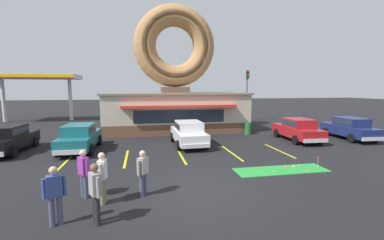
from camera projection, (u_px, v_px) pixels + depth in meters
The scene contains 28 objects.
ground_plane at pixel (198, 190), 9.53m from camera, with size 160.00×160.00×0.00m, color black.
donut_shop_building at pixel (175, 88), 22.82m from camera, with size 12.30×6.75×10.96m.
putting_mat at pixel (281, 170), 11.81m from camera, with size 4.31×1.27×0.03m, color green.
mini_donut_near_left at pixel (286, 167), 12.21m from camera, with size 0.13×0.13×0.04m, color #D17F47.
mini_donut_near_right at pixel (307, 171), 11.55m from camera, with size 0.13×0.13×0.04m, color #D8667F.
mini_donut_mid_left at pixel (294, 166), 12.27m from camera, with size 0.13×0.13×0.04m, color #E5C666.
mini_donut_mid_centre at pixel (259, 168), 12.05m from camera, with size 0.13×0.13×0.04m, color #A5724C.
mini_donut_mid_right at pixel (299, 166), 12.37m from camera, with size 0.13×0.13×0.04m, color #D8667F.
golf_ball at pixel (274, 171), 11.52m from camera, with size 0.04×0.04×0.04m, color white.
putting_flag_pin at pixel (319, 159), 12.14m from camera, with size 0.13×0.01×0.55m.
car_white at pixel (189, 132), 16.93m from camera, with size 2.06×4.60×1.60m.
car_black at pixel (8, 138), 14.97m from camera, with size 2.05×4.60×1.60m.
car_red at pixel (298, 129), 18.47m from camera, with size 2.14×4.64×1.60m.
car_teal at pixel (80, 136), 15.49m from camera, with size 2.03×4.59×1.60m.
car_navy at pixel (350, 127), 19.05m from camera, with size 2.16×4.65×1.60m.
pedestrian_blue_sweater_man at pixel (143, 171), 8.97m from camera, with size 0.41×0.52×1.62m.
pedestrian_hooded_kid at pixel (55, 193), 6.98m from camera, with size 0.56×0.36×1.68m.
pedestrian_leather_jacket_man at pixel (84, 171), 8.76m from camera, with size 0.43×0.48×1.69m.
pedestrian_clipboard_woman at pixel (95, 191), 7.03m from camera, with size 0.39×0.54×1.73m.
pedestrian_beanie_man at pixel (102, 175), 8.31m from camera, with size 0.28×0.59×1.71m.
trash_bin at pixel (248, 128), 20.96m from camera, with size 0.57×0.57×0.97m.
traffic_light_pole at pixel (247, 89), 29.15m from camera, with size 0.28×0.47×5.80m.
gas_station_canopy at pixel (36, 78), 28.98m from camera, with size 9.00×4.46×5.30m.
parking_stripe_far_left at pixel (67, 161), 13.28m from camera, with size 0.12×3.60×0.01m, color yellow.
parking_stripe_left at pixel (126, 158), 13.85m from camera, with size 0.12×3.60×0.01m, color yellow.
parking_stripe_mid_left at pixel (181, 155), 14.42m from camera, with size 0.12×3.60×0.01m, color yellow.
parking_stripe_centre at pixel (232, 153), 14.98m from camera, with size 0.12×3.60×0.01m, color yellow.
parking_stripe_mid_right at pixel (279, 151), 15.55m from camera, with size 0.12×3.60×0.01m, color yellow.
Camera 1 is at (-1.98, -8.92, 3.77)m, focal length 24.00 mm.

